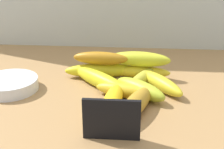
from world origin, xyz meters
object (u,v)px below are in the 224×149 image
banana_7 (144,78)px  banana_8 (140,89)px  chalkboard_sign (112,121)px  banana_5 (139,72)px  banana_6 (135,104)px  banana_3 (125,91)px  banana_4 (101,70)px  banana_1 (100,80)px  banana_10 (140,59)px  banana_0 (160,83)px  banana_2 (111,104)px  banana_9 (100,58)px  fruit_bowl (9,84)px

banana_7 → banana_8: banana_8 is taller
chalkboard_sign → banana_7: 27.70cm
banana_5 → banana_6: bearing=-92.0°
banana_3 → banana_4: (-7.36, 12.59, 0.18)cm
banana_1 → banana_8: bearing=-25.0°
banana_1 → banana_5: 12.51cm
chalkboard_sign → banana_7: bearing=76.7°
banana_6 → banana_10: (0.90, 20.56, 3.33)cm
banana_10 → banana_5: bearing=180.0°
banana_0 → banana_7: 5.61cm
banana_1 → banana_2: bearing=-73.2°
banana_6 → banana_9: 22.22cm
banana_5 → banana_10: size_ratio=1.04×
banana_10 → banana_9: bearing=-174.5°
chalkboard_sign → banana_7: chalkboard_sign is taller
banana_2 → banana_3: 8.03cm
banana_1 → banana_8: size_ratio=1.37×
banana_10 → fruit_bowl: bearing=-161.8°
banana_9 → banana_6: bearing=-62.9°
banana_7 → banana_4: bearing=163.1°
banana_5 → banana_9: 11.48cm
banana_7 → banana_9: bearing=165.8°
banana_6 → banana_7: 16.61cm
chalkboard_sign → banana_4: (-5.57, 30.49, -1.86)cm
banana_2 → banana_10: banana_10 is taller
chalkboard_sign → banana_6: bearing=67.0°
banana_8 → banana_5: bearing=91.4°
banana_0 → banana_5: 9.50cm
banana_6 → banana_5: bearing=88.0°
banana_8 → banana_10: banana_10 is taller
fruit_bowl → banana_5: (33.07, 10.96, 0.19)cm
banana_6 → banana_4: bearing=116.4°
banana_3 → banana_8: (3.61, 0.74, 0.30)cm
banana_3 → banana_10: bearing=74.9°
banana_3 → banana_10: (3.52, 13.05, 3.68)cm
banana_2 → banana_1: bearing=106.8°
banana_3 → banana_9: banana_9 is taller
banana_2 → banana_8: 10.42cm
banana_0 → banana_7: (-4.24, 3.67, -0.22)cm
fruit_bowl → banana_6: bearing=-16.5°
banana_2 → banana_8: size_ratio=1.35×
chalkboard_sign → banana_2: chalkboard_sign is taller
banana_9 → banana_8: bearing=-45.8°
banana_1 → banana_8: (10.28, -4.80, 0.03)cm
banana_4 → banana_9: bearing=-89.3°
banana_4 → banana_8: 16.15cm
banana_5 → banana_7: same height
banana_0 → banana_1: (-15.49, 0.23, 0.17)cm
banana_1 → banana_10: banana_10 is taller
banana_0 → banana_6: bearing=-115.8°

